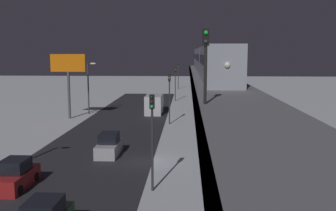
{
  "coord_description": "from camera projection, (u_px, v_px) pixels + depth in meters",
  "views": [
    {
      "loc": [
        -3.56,
        31.11,
        9.04
      ],
      "look_at": [
        -0.89,
        -22.31,
        1.72
      ],
      "focal_mm": 41.12,
      "sensor_mm": 36.0,
      "label": 1
    }
  ],
  "objects": [
    {
      "name": "sedan_silver",
      "position": [
        109.0,
        146.0,
        34.42
      ],
      "size": [
        1.8,
        4.42,
        1.97
      ],
      "rotation": [
        0.0,
        0.0,
        3.14
      ],
      "color": "#B2B2B7",
      "rests_on": "ground_plane"
    },
    {
      "name": "traffic_light_near",
      "position": [
        152.0,
        128.0,
        24.88
      ],
      "size": [
        0.32,
        0.44,
        6.4
      ],
      "color": "#2D2D2D",
      "rests_on": "ground_plane"
    },
    {
      "name": "traffic_light_distant",
      "position": [
        178.0,
        72.0,
        96.5
      ],
      "size": [
        0.32,
        0.44,
        6.4
      ],
      "color": "#2D2D2D",
      "rests_on": "ground_plane"
    },
    {
      "name": "street_lamp_far",
      "position": [
        90.0,
        82.0,
        56.81
      ],
      "size": [
        1.35,
        0.44,
        7.65
      ],
      "color": "#38383D",
      "rests_on": "ground_plane"
    },
    {
      "name": "delivery_van",
      "position": [
        155.0,
        104.0,
        58.46
      ],
      "size": [
        2.4,
        7.4,
        2.8
      ],
      "color": "#B2B2B7",
      "rests_on": "ground_plane"
    },
    {
      "name": "commercial_billboard",
      "position": [
        68.0,
        69.0,
        52.65
      ],
      "size": [
        4.8,
        0.36,
        8.9
      ],
      "color": "#4C4C51",
      "rests_on": "ground_plane"
    },
    {
      "name": "traffic_light_mid",
      "position": [
        169.0,
        91.0,
        48.75
      ],
      "size": [
        0.32,
        0.44,
        6.4
      ],
      "color": "#2D2D2D",
      "rests_on": "ground_plane"
    },
    {
      "name": "avenue_asphalt",
      "position": [
        88.0,
        161.0,
        32.42
      ],
      "size": [
        11.0,
        108.27,
        0.01
      ],
      "primitive_type": "cube",
      "color": "#28282D",
      "rests_on": "ground_plane"
    },
    {
      "name": "elevated_railway",
      "position": [
        222.0,
        97.0,
        31.13
      ],
      "size": [
        5.0,
        108.27,
        6.32
      ],
      "color": "slate",
      "rests_on": "ground_plane"
    },
    {
      "name": "sedan_red",
      "position": [
        16.0,
        176.0,
        25.95
      ],
      "size": [
        1.91,
        4.31,
        1.97
      ],
      "color": "#A51E1E",
      "rests_on": "ground_plane"
    },
    {
      "name": "subway_train",
      "position": [
        208.0,
        60.0,
        55.3
      ],
      "size": [
        2.94,
        55.47,
        3.4
      ],
      "color": "#999EA8",
      "rests_on": "elevated_railway"
    },
    {
      "name": "rail_signal",
      "position": [
        206.0,
        53.0,
        20.31
      ],
      "size": [
        0.36,
        0.41,
        4.0
      ],
      "color": "black",
      "rests_on": "elevated_railway"
    },
    {
      "name": "ground_plane",
      "position": [
        144.0,
        162.0,
        32.18
      ],
      "size": [
        240.0,
        240.0,
        0.0
      ],
      "primitive_type": "plane",
      "color": "silver"
    },
    {
      "name": "traffic_light_far",
      "position": [
        175.0,
        79.0,
        72.62
      ],
      "size": [
        0.32,
        0.44,
        6.4
      ],
      "color": "#2D2D2D",
      "rests_on": "ground_plane"
    }
  ]
}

